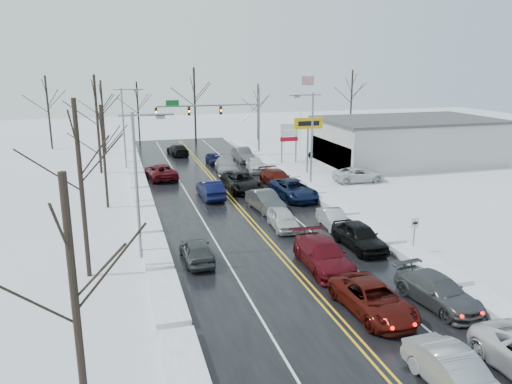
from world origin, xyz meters
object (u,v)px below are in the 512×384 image
object	(u,v)px
flagpole	(302,106)
oncoming_car_0	(211,198)
traffic_signal_mast	(220,113)
dealership_building	(407,141)
tires_plus_sign	(308,127)

from	to	relation	value
flagpole	oncoming_car_0	bearing A→B (deg)	-128.10
traffic_signal_mast	flagpole	size ratio (longest dim) A/B	1.33
oncoming_car_0	dealership_building	bearing A→B (deg)	-161.71
traffic_signal_mast	dealership_building	distance (m)	23.01
traffic_signal_mast	dealership_building	xyz separation A→B (m)	(20.53, -9.99, -2.82)
tires_plus_sign	flagpole	bearing A→B (deg)	71.56
tires_plus_sign	dealership_building	size ratio (longest dim) A/B	0.29
flagpole	dealership_building	xyz separation A→B (m)	(8.80, -12.00, -3.27)
oncoming_car_0	traffic_signal_mast	bearing A→B (deg)	-106.77
traffic_signal_mast	tires_plus_sign	distance (m)	13.92
traffic_signal_mast	oncoming_car_0	xyz separation A→B (m)	(-5.13, -19.49, -5.48)
traffic_signal_mast	tires_plus_sign	world-z (taller)	traffic_signal_mast
flagpole	oncoming_car_0	size ratio (longest dim) A/B	2.01
traffic_signal_mast	oncoming_car_0	distance (m)	20.88
tires_plus_sign	oncoming_car_0	xyz separation A→B (m)	(-12.19, -7.49, -4.99)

